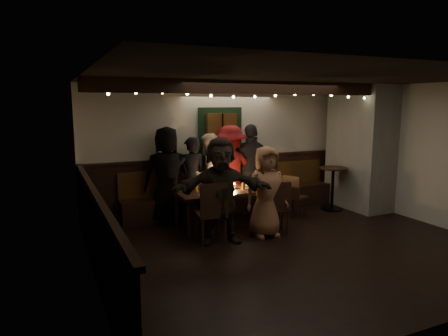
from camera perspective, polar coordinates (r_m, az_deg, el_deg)
name	(u,v)px	position (r m, az deg, el deg)	size (l,w,h in m)	color
room	(300,163)	(7.96, 10.82, 0.72)	(6.02, 5.01, 2.62)	black
dining_table	(228,193)	(7.26, 0.64, -3.56)	(1.91, 0.82, 0.83)	black
chair_near_left	(212,209)	(6.36, -1.69, -5.92)	(0.50, 0.50, 1.01)	black
chair_near_right	(277,204)	(6.94, 7.60, -5.11)	(0.52, 0.52, 0.92)	black
chair_end	(293,194)	(7.99, 9.88, -3.62)	(0.50, 0.50, 0.84)	black
high_top	(333,183)	(8.71, 15.26, -2.08)	(0.57, 0.57, 0.90)	black
person_a	(167,175)	(7.53, -8.10, -0.99)	(0.89, 0.58, 1.81)	black
person_b	(191,179)	(7.64, -4.67, -1.54)	(0.59, 0.39, 1.61)	black
person_c	(208,176)	(7.85, -2.32, -1.08)	(0.80, 0.63, 1.65)	beige
person_d	(230,170)	(8.06, 0.92, -0.28)	(1.16, 0.67, 1.80)	maroon
person_e	(252,168)	(8.23, 3.97, -0.05)	(1.06, 0.44, 1.81)	#232326
person_f	(221,190)	(6.35, -0.47, -3.23)	(1.59, 0.51, 1.72)	black
person_g	(266,192)	(6.73, 6.03, -3.36)	(0.75, 0.49, 1.54)	#A66F4A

